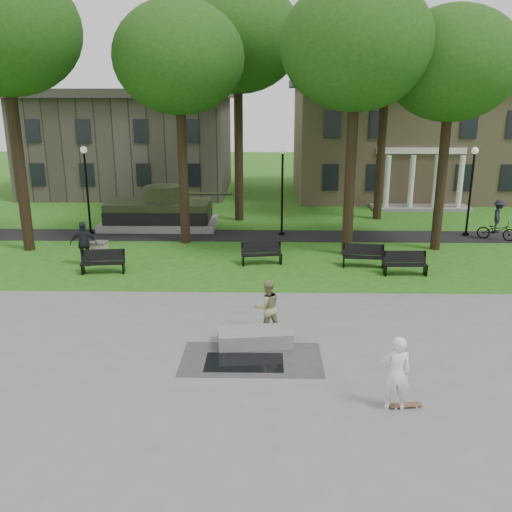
{
  "coord_description": "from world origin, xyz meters",
  "views": [
    {
      "loc": [
        -0.32,
        -16.46,
        7.15
      ],
      "look_at": [
        -0.72,
        3.27,
        1.4
      ],
      "focal_mm": 38.0,
      "sensor_mm": 36.0,
      "label": 1
    }
  ],
  "objects": [
    {
      "name": "cyclist",
      "position": [
        11.75,
        11.4,
        0.87
      ],
      "size": [
        2.02,
        1.39,
        2.12
      ],
      "rotation": [
        0.0,
        0.0,
        1.15
      ],
      "color": "black",
      "rests_on": "ground"
    },
    {
      "name": "park_bench_3",
      "position": [
        5.51,
        5.42,
        0.52
      ],
      "size": [
        1.81,
        0.55,
        1.0
      ],
      "rotation": [
        0.0,
        0.0,
        0.02
      ],
      "color": "black",
      "rests_on": "ground"
    },
    {
      "name": "tank_monument",
      "position": [
        -6.46,
        14.0,
        0.86
      ],
      "size": [
        7.45,
        3.4,
        2.4
      ],
      "color": "gray",
      "rests_on": "ground"
    },
    {
      "name": "park_bench_1",
      "position": [
        -0.53,
        6.83,
        0.52
      ],
      "size": [
        1.85,
        0.81,
        1.0
      ],
      "rotation": [
        0.0,
        0.0,
        0.17
      ],
      "color": "black",
      "rests_on": "ground"
    },
    {
      "name": "lamp_left",
      "position": [
        -10.0,
        12.3,
        2.79
      ],
      "size": [
        0.36,
        0.36,
        4.73
      ],
      "color": "black",
      "rests_on": "ground"
    },
    {
      "name": "friend_watching",
      "position": [
        -0.29,
        -0.72,
        0.91
      ],
      "size": [
        1.03,
        0.91,
        1.77
      ],
      "primitive_type": "imported",
      "rotation": [
        0.0,
        0.0,
        3.46
      ],
      "color": "#93905F",
      "rests_on": "plaza"
    },
    {
      "name": "footpath",
      "position": [
        0.0,
        12.0,
        0.01
      ],
      "size": [
        44.0,
        2.6,
        0.01
      ],
      "primitive_type": "cube",
      "color": "black",
      "rests_on": "ground"
    },
    {
      "name": "tree_1",
      "position": [
        -4.5,
        10.5,
        8.95
      ],
      "size": [
        6.2,
        6.2,
        11.63
      ],
      "color": "black",
      "rests_on": "ground"
    },
    {
      "name": "building_left",
      "position": [
        -11.0,
        26.5,
        3.6
      ],
      "size": [
        15.0,
        10.0,
        7.2
      ],
      "primitive_type": "cube",
      "color": "#4C443D",
      "rests_on": "ground"
    },
    {
      "name": "trash_bin",
      "position": [
        -7.86,
        6.93,
        0.49
      ],
      "size": [
        0.66,
        0.66,
        0.96
      ],
      "rotation": [
        0.0,
        0.0,
        -0.0
      ],
      "color": "#A49787",
      "rests_on": "ground"
    },
    {
      "name": "plaza",
      "position": [
        0.0,
        -5.0,
        0.01
      ],
      "size": [
        22.0,
        16.0,
        0.02
      ],
      "primitive_type": "cube",
      "color": "gray",
      "rests_on": "ground"
    },
    {
      "name": "tree_0",
      "position": [
        -12.0,
        9.0,
        10.03
      ],
      "size": [
        6.8,
        6.8,
        12.97
      ],
      "color": "black",
      "rests_on": "ground"
    },
    {
      "name": "skateboarder",
      "position": [
        2.74,
        -4.99,
        0.96
      ],
      "size": [
        0.71,
        0.48,
        1.87
      ],
      "primitive_type": "imported",
      "rotation": [
        0.0,
        0.0,
        3.09
      ],
      "color": "white",
      "rests_on": "plaza"
    },
    {
      "name": "lamp_right",
      "position": [
        10.5,
        12.3,
        2.79
      ],
      "size": [
        0.36,
        0.36,
        4.73
      ],
      "color": "black",
      "rests_on": "ground"
    },
    {
      "name": "tree_2",
      "position": [
        3.5,
        8.5,
        9.32
      ],
      "size": [
        6.6,
        6.6,
        12.16
      ],
      "color": "black",
      "rests_on": "ground"
    },
    {
      "name": "pedestrian_walker",
      "position": [
        -8.42,
        6.48,
        0.99
      ],
      "size": [
        1.22,
        0.65,
        1.98
      ],
      "primitive_type": "imported",
      "rotation": [
        0.0,
        0.0,
        0.15
      ],
      "color": "#1F212A",
      "rests_on": "ground"
    },
    {
      "name": "park_bench_0",
      "position": [
        -7.24,
        5.39,
        0.52
      ],
      "size": [
        1.84,
        0.71,
        1.0
      ],
      "rotation": [
        0.0,
        0.0,
        0.1
      ],
      "color": "black",
      "rests_on": "ground"
    },
    {
      "name": "puddle",
      "position": [
        -0.93,
        -2.71,
        0.02
      ],
      "size": [
        2.2,
        1.2,
        0.0
      ],
      "primitive_type": "cube",
      "color": "black",
      "rests_on": "plaza"
    },
    {
      "name": "tree_5",
      "position": [
        6.5,
        16.5,
        9.67
      ],
      "size": [
        6.4,
        6.4,
        12.44
      ],
      "color": "black",
      "rests_on": "ground"
    },
    {
      "name": "lamp_mid",
      "position": [
        0.5,
        12.3,
        2.79
      ],
      "size": [
        0.36,
        0.36,
        4.73
      ],
      "color": "black",
      "rests_on": "ground"
    },
    {
      "name": "tree_4",
      "position": [
        -2.0,
        16.0,
        10.39
      ],
      "size": [
        7.2,
        7.2,
        13.5
      ],
      "color": "black",
      "rests_on": "ground"
    },
    {
      "name": "park_bench_2",
      "position": [
        3.94,
        6.51,
        0.52
      ],
      "size": [
        1.84,
        0.7,
        1.0
      ],
      "rotation": [
        0.0,
        0.0,
        -0.1
      ],
      "color": "black",
      "rests_on": "ground"
    },
    {
      "name": "skateboard",
      "position": [
        3.04,
        -4.92,
        0.06
      ],
      "size": [
        0.8,
        0.29,
        0.07
      ],
      "primitive_type": "cube",
      "rotation": [
        0.0,
        0.0,
        0.11
      ],
      "color": "brown",
      "rests_on": "plaza"
    },
    {
      "name": "ground",
      "position": [
        0.0,
        0.0,
        0.0
      ],
      "size": [
        120.0,
        120.0,
        0.0
      ],
      "primitive_type": "plane",
      "color": "#205D16",
      "rests_on": "ground"
    },
    {
      "name": "building_right",
      "position": [
        10.0,
        26.0,
        4.34
      ],
      "size": [
        17.0,
        12.0,
        8.6
      ],
      "color": "#9E8460",
      "rests_on": "ground"
    },
    {
      "name": "tree_3",
      "position": [
        8.0,
        9.5,
        8.6
      ],
      "size": [
        6.0,
        6.0,
        11.19
      ],
      "color": "black",
      "rests_on": "ground"
    },
    {
      "name": "concrete_block",
      "position": [
        -0.65,
        -1.51,
        0.24
      ],
      "size": [
        2.31,
        1.26,
        0.45
      ],
      "primitive_type": "cube",
      "rotation": [
        0.0,
        0.0,
        0.12
      ],
      "color": "gray",
      "rests_on": "plaza"
    }
  ]
}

